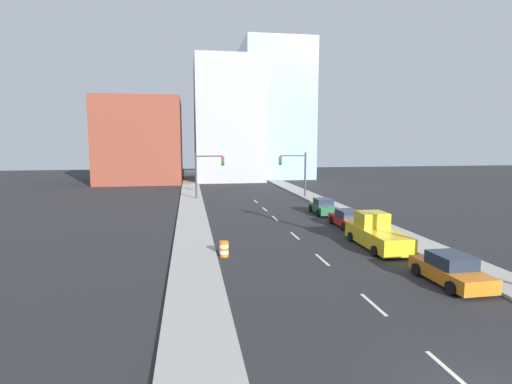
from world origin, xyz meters
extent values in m
cube|color=#9E9B93|center=(-7.52, 46.63, 0.09)|extent=(2.70, 93.26, 0.17)
cube|color=#9E9B93|center=(7.52, 46.63, 0.09)|extent=(2.70, 93.26, 0.17)
cube|color=beige|center=(0.00, 2.00, 0.00)|extent=(0.16, 2.40, 0.01)
cube|color=beige|center=(0.00, 7.15, 0.00)|extent=(0.16, 2.40, 0.01)
cube|color=beige|center=(0.00, 13.87, 0.00)|extent=(0.16, 2.40, 0.01)
cube|color=beige|center=(0.00, 20.10, 0.00)|extent=(0.16, 2.40, 0.01)
cube|color=beige|center=(0.00, 27.12, 0.00)|extent=(0.16, 2.40, 0.01)
cube|color=beige|center=(0.00, 32.17, 0.00)|extent=(0.16, 2.40, 0.01)
cube|color=beige|center=(0.00, 37.94, 0.00)|extent=(0.16, 2.40, 0.01)
cube|color=brown|center=(-16.02, 65.28, 7.24)|extent=(14.00, 16.00, 14.49)
cube|color=#99999E|center=(-0.48, 69.28, 10.91)|extent=(12.00, 20.00, 21.82)
cube|color=#8CADC6|center=(9.30, 73.28, 13.04)|extent=(13.00, 20.00, 26.08)
cylinder|color=#38383D|center=(-6.91, 40.58, 2.85)|extent=(0.24, 0.24, 5.70)
cylinder|color=#38383D|center=(-5.28, 40.58, 5.30)|extent=(3.26, 0.16, 0.16)
cube|color=#194C1E|center=(-3.64, 40.58, 4.67)|extent=(0.34, 0.32, 1.10)
cylinder|color=red|center=(-3.64, 40.41, 5.01)|extent=(0.22, 0.04, 0.22)
cylinder|color=#593F0C|center=(-3.64, 40.41, 4.67)|extent=(0.22, 0.04, 0.22)
cylinder|color=#0C3F14|center=(-3.64, 40.41, 4.33)|extent=(0.22, 0.04, 0.22)
cylinder|color=#38383D|center=(6.83, 40.58, 2.85)|extent=(0.24, 0.24, 5.70)
cylinder|color=#38383D|center=(5.20, 40.58, 5.30)|extent=(3.26, 0.16, 0.16)
cube|color=#194C1E|center=(3.57, 40.58, 4.67)|extent=(0.34, 0.32, 1.10)
cylinder|color=red|center=(3.57, 40.41, 5.01)|extent=(0.22, 0.04, 0.22)
cylinder|color=#593F0C|center=(3.57, 40.41, 4.67)|extent=(0.22, 0.04, 0.22)
cylinder|color=#0C3F14|center=(3.57, 40.41, 4.33)|extent=(0.22, 0.04, 0.22)
cylinder|color=orange|center=(-5.72, 15.52, 0.10)|extent=(0.56, 0.56, 0.19)
cylinder|color=white|center=(-5.72, 15.52, 0.29)|extent=(0.56, 0.56, 0.19)
cylinder|color=orange|center=(-5.72, 15.52, 0.47)|extent=(0.56, 0.56, 0.19)
cylinder|color=white|center=(-5.72, 15.52, 0.67)|extent=(0.56, 0.56, 0.19)
cylinder|color=orange|center=(-5.72, 15.52, 0.85)|extent=(0.56, 0.56, 0.19)
cube|color=orange|center=(4.92, 8.96, 0.52)|extent=(1.94, 4.45, 0.69)
cube|color=#1E2838|center=(4.92, 8.96, 1.19)|extent=(1.68, 2.01, 0.63)
cylinder|color=black|center=(3.93, 10.32, 0.33)|extent=(0.23, 0.65, 0.65)
cylinder|color=black|center=(5.88, 10.34, 0.33)|extent=(0.23, 0.65, 0.65)
cylinder|color=black|center=(3.97, 7.57, 0.33)|extent=(0.23, 0.65, 0.65)
cylinder|color=black|center=(5.91, 7.60, 0.33)|extent=(0.23, 0.65, 0.65)
cube|color=gold|center=(4.52, 15.95, 0.70)|extent=(2.17, 6.12, 1.05)
cube|color=gold|center=(4.53, 16.86, 1.73)|extent=(1.87, 1.85, 1.00)
cylinder|color=black|center=(3.45, 17.85, 0.32)|extent=(0.23, 0.65, 0.64)
cylinder|color=black|center=(5.63, 17.83, 0.32)|extent=(0.23, 0.65, 0.64)
cylinder|color=black|center=(3.41, 14.07, 0.32)|extent=(0.23, 0.65, 0.64)
cylinder|color=black|center=(5.59, 14.05, 0.32)|extent=(0.23, 0.65, 0.64)
cube|color=red|center=(5.17, 22.50, 0.49)|extent=(1.78, 4.61, 0.64)
cube|color=#1E2838|center=(5.17, 22.50, 1.11)|extent=(1.57, 2.07, 0.59)
cylinder|color=black|center=(4.25, 23.93, 0.32)|extent=(0.22, 0.64, 0.64)
cylinder|color=black|center=(6.09, 23.93, 0.32)|extent=(0.22, 0.64, 0.64)
cylinder|color=black|center=(4.25, 21.07, 0.32)|extent=(0.22, 0.64, 0.64)
cylinder|color=black|center=(6.09, 21.07, 0.32)|extent=(0.22, 0.64, 0.64)
cube|color=#1E6033|center=(5.14, 28.65, 0.53)|extent=(1.87, 4.38, 0.69)
cube|color=#1E2838|center=(5.14, 28.65, 1.20)|extent=(1.58, 2.00, 0.64)
cylinder|color=black|center=(4.29, 30.02, 0.33)|extent=(0.24, 0.67, 0.66)
cylinder|color=black|center=(6.08, 29.96, 0.33)|extent=(0.24, 0.67, 0.66)
cylinder|color=black|center=(4.20, 27.33, 0.33)|extent=(0.24, 0.67, 0.66)
cylinder|color=black|center=(5.99, 27.27, 0.33)|extent=(0.24, 0.67, 0.66)
camera|label=1|loc=(-7.73, -8.25, 6.94)|focal=28.00mm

